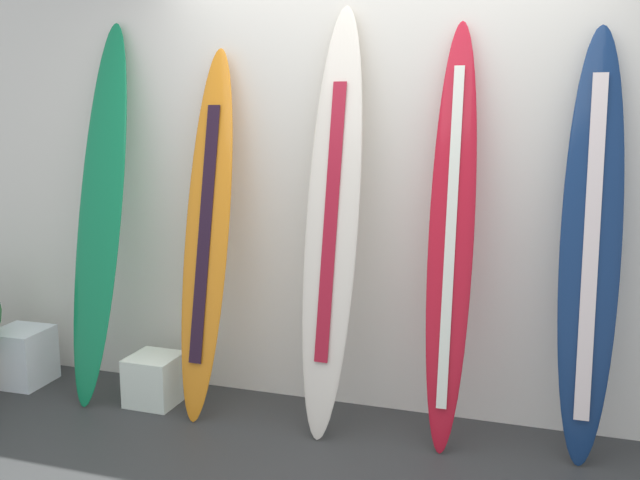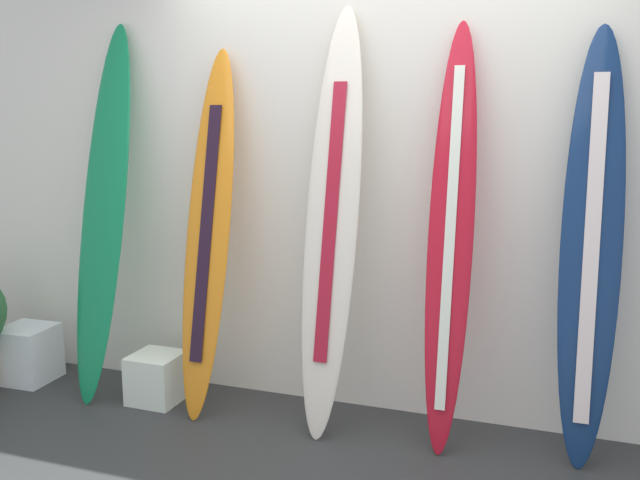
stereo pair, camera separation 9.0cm
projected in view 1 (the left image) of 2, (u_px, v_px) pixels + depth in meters
wall_back at (385, 165)px, 3.80m from camera, size 7.20×0.20×2.80m
surfboard_emerald at (100, 213)px, 3.97m from camera, size 0.31×0.56×2.22m
surfboard_sunset at (207, 234)px, 3.77m from camera, size 0.28×0.51×2.05m
surfboard_ivory at (332, 225)px, 3.56m from camera, size 0.31×0.53×2.25m
surfboard_crimson at (451, 241)px, 3.40m from camera, size 0.23×0.47×2.15m
surfboard_navy at (590, 250)px, 3.24m from camera, size 0.29×0.39×2.10m
display_block_left at (155, 379)px, 3.99m from camera, size 0.29×0.29×0.29m
display_block_center at (23, 356)px, 4.28m from camera, size 0.32×0.32×0.35m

